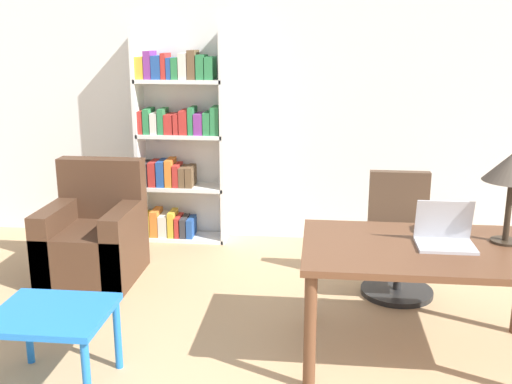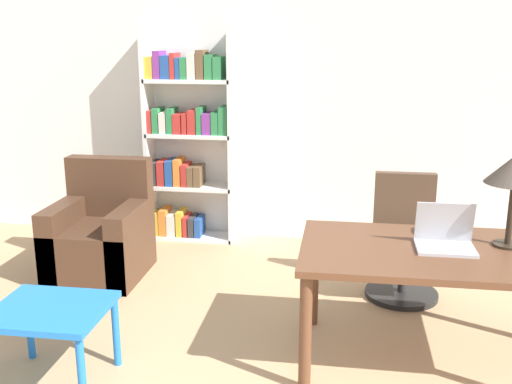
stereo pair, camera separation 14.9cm
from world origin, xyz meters
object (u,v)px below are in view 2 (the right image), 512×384
(laptop, at_px, (445,239))
(armchair, at_px, (101,238))
(bookshelf, at_px, (186,141))
(side_table_blue, at_px, (51,318))
(office_chair, at_px, (404,244))
(desk, at_px, (427,264))

(laptop, height_order, armchair, laptop)
(armchair, distance_m, bookshelf, 1.29)
(side_table_blue, height_order, bookshelf, bookshelf)
(laptop, relative_size, armchair, 0.35)
(laptop, relative_size, side_table_blue, 0.53)
(office_chair, bearing_deg, desk, -87.95)
(laptop, bearing_deg, office_chair, 97.55)
(laptop, distance_m, armchair, 2.79)
(armchair, bearing_deg, desk, -22.71)
(office_chair, bearing_deg, side_table_blue, -142.79)
(office_chair, relative_size, bookshelf, 0.46)
(office_chair, bearing_deg, armchair, 179.46)
(office_chair, height_order, bookshelf, bookshelf)
(office_chair, distance_m, bookshelf, 2.28)
(desk, distance_m, side_table_blue, 2.18)
(desk, distance_m, bookshelf, 2.86)
(laptop, height_order, bookshelf, bookshelf)
(armchair, height_order, bookshelf, bookshelf)
(desk, xyz_separation_m, armchair, (-2.47, 1.03, -0.33))
(desk, bearing_deg, bookshelf, 134.43)
(desk, relative_size, bookshelf, 0.74)
(laptop, xyz_separation_m, armchair, (-2.56, 1.00, -0.47))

